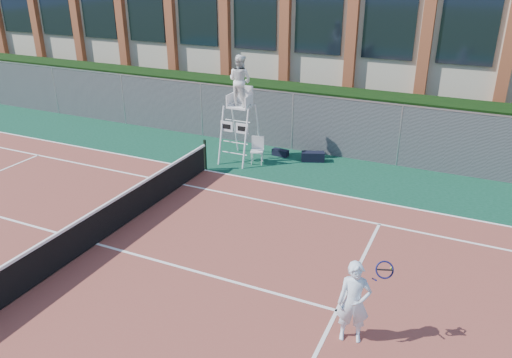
% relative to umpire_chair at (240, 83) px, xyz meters
% --- Properties ---
extents(ground, '(120.00, 120.00, 0.00)m').
position_rel_umpire_chair_xyz_m(ground, '(-0.66, -7.05, -2.82)').
color(ground, '#233814').
extents(apron, '(36.00, 20.00, 0.01)m').
position_rel_umpire_chair_xyz_m(apron, '(-0.66, -6.05, -2.81)').
color(apron, '#0C3723').
rests_on(apron, ground).
extents(tennis_court, '(23.77, 10.97, 0.02)m').
position_rel_umpire_chair_xyz_m(tennis_court, '(-0.66, -7.05, -2.80)').
color(tennis_court, brown).
rests_on(tennis_court, apron).
extents(tennis_net, '(0.10, 11.30, 1.10)m').
position_rel_umpire_chair_xyz_m(tennis_net, '(-0.66, -7.05, -2.28)').
color(tennis_net, black).
rests_on(tennis_net, ground).
extents(fence, '(40.00, 0.06, 2.20)m').
position_rel_umpire_chair_xyz_m(fence, '(-0.66, 1.75, -1.72)').
color(fence, '#595E60').
rests_on(fence, ground).
extents(hedge, '(40.00, 1.40, 2.20)m').
position_rel_umpire_chair_xyz_m(hedge, '(-0.66, 2.95, -1.72)').
color(hedge, black).
rests_on(hedge, ground).
extents(building, '(45.00, 10.60, 8.22)m').
position_rel_umpire_chair_xyz_m(building, '(-0.66, 10.90, 1.33)').
color(building, beige).
rests_on(building, ground).
extents(umpire_chair, '(1.08, 1.65, 3.85)m').
position_rel_umpire_chair_xyz_m(umpire_chair, '(0.00, 0.00, 0.00)').
color(umpire_chair, white).
rests_on(umpire_chair, ground).
extents(plastic_chair, '(0.56, 0.56, 0.96)m').
position_rel_umpire_chair_xyz_m(plastic_chair, '(0.71, -0.07, -2.24)').
color(plastic_chair, silver).
rests_on(plastic_chair, apron).
extents(sports_bag_near, '(0.89, 0.61, 0.35)m').
position_rel_umpire_chair_xyz_m(sports_bag_near, '(2.50, 0.88, -2.63)').
color(sports_bag_near, black).
rests_on(sports_bag_near, apron).
extents(sports_bag_far, '(0.63, 0.32, 0.24)m').
position_rel_umpire_chair_xyz_m(sports_bag_far, '(1.21, 0.90, -2.68)').
color(sports_bag_far, black).
rests_on(sports_bag_far, apron).
extents(tennis_player, '(0.99, 0.72, 1.71)m').
position_rel_umpire_chair_xyz_m(tennis_player, '(6.22, -7.74, -1.94)').
color(tennis_player, white).
rests_on(tennis_player, tennis_court).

